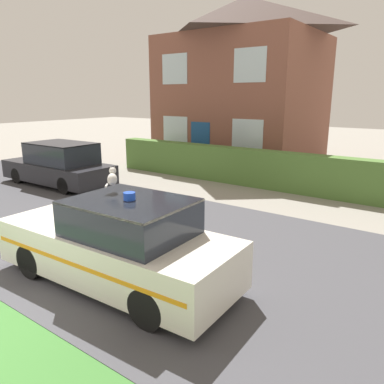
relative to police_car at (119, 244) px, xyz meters
The scene contains 6 objects.
road_strip 2.27m from the police_car, 119.56° to the left, with size 28.00×6.90×0.01m, color #424247.
garden_hedge 8.05m from the police_car, 90.64° to the left, with size 15.49×0.60×1.34m, color #4C7233.
police_car is the anchor object (origin of this frame).
cat 1.15m from the police_car, 145.80° to the left, with size 0.29×0.36×0.31m.
neighbour_car_near 8.34m from the police_car, 151.92° to the left, with size 4.59×1.84×1.57m.
house_left 13.58m from the police_car, 109.95° to the left, with size 7.14×6.08×7.62m.
Camera 1 is at (5.64, -1.25, 3.21)m, focal length 35.00 mm.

